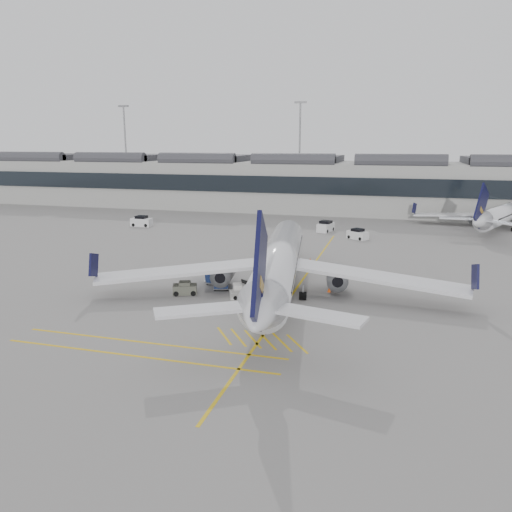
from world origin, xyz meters
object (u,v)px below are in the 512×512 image
(airliner_main, at_px, (279,263))
(pushback_tug, at_px, (185,289))
(ramp_agent_b, at_px, (258,282))
(baggage_cart_a, at_px, (221,281))
(ramp_agent_a, at_px, (276,281))
(belt_loader, at_px, (247,292))

(airliner_main, relative_size, pushback_tug, 14.75)
(ramp_agent_b, bearing_deg, airliner_main, 159.89)
(ramp_agent_b, distance_m, pushback_tug, 7.71)
(baggage_cart_a, xyz_separation_m, ramp_agent_a, (5.76, 1.28, 0.06))
(baggage_cart_a, bearing_deg, airliner_main, -17.37)
(baggage_cart_a, distance_m, ramp_agent_b, 3.96)
(belt_loader, bearing_deg, ramp_agent_b, 58.74)
(airliner_main, xyz_separation_m, baggage_cart_a, (-6.22, -0.22, -2.30))
(belt_loader, xyz_separation_m, baggage_cart_a, (-3.49, 1.99, 0.38))
(ramp_agent_a, bearing_deg, baggage_cart_a, 174.53)
(airliner_main, xyz_separation_m, pushback_tug, (-9.21, -2.93, -2.61))
(airliner_main, bearing_deg, ramp_agent_b, 157.84)
(ramp_agent_a, relative_size, ramp_agent_b, 1.04)
(ramp_agent_a, distance_m, ramp_agent_b, 1.94)
(belt_loader, bearing_deg, ramp_agent_a, 32.10)
(ramp_agent_b, height_order, pushback_tug, ramp_agent_b)
(belt_loader, xyz_separation_m, ramp_agent_a, (2.27, 3.28, 0.44))
(airliner_main, distance_m, baggage_cart_a, 6.63)
(baggage_cart_a, bearing_deg, ramp_agent_b, -8.03)
(ramp_agent_a, relative_size, pushback_tug, 0.70)
(ramp_agent_b, bearing_deg, baggage_cart_a, 4.74)
(airliner_main, height_order, ramp_agent_a, airliner_main)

